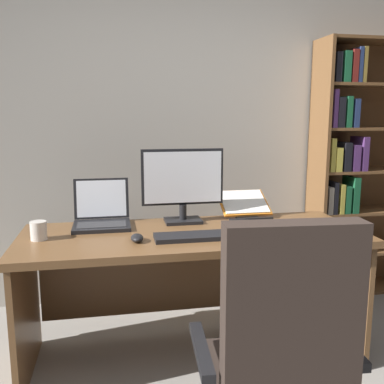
# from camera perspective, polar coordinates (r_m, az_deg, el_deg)

# --- Properties ---
(wall_back) EXTENTS (5.28, 0.12, 2.83)m
(wall_back) POSITION_cam_1_polar(r_m,az_deg,el_deg) (3.29, -0.90, 10.44)
(wall_back) COLOR #B2ADA3
(wall_back) RESTS_ON ground
(desk) EXTENTS (1.89, 0.72, 0.75)m
(desk) POSITION_cam_1_polar(r_m,az_deg,el_deg) (2.54, -0.23, -9.22)
(desk) COLOR brown
(desk) RESTS_ON ground
(bookshelf) EXTENTS (0.99, 0.31, 1.95)m
(bookshelf) POSITION_cam_1_polar(r_m,az_deg,el_deg) (3.59, 21.44, 2.72)
(bookshelf) COLOR brown
(bookshelf) RESTS_ON ground
(office_chair) EXTENTS (0.64, 0.60, 1.06)m
(office_chair) POSITION_cam_1_polar(r_m,az_deg,el_deg) (1.77, 11.45, -22.54)
(office_chair) COLOR black
(office_chair) RESTS_ON ground
(monitor) EXTENTS (0.49, 0.16, 0.45)m
(monitor) POSITION_cam_1_polar(r_m,az_deg,el_deg) (2.58, -1.24, 0.89)
(monitor) COLOR black
(monitor) RESTS_ON desk
(laptop) EXTENTS (0.33, 0.31, 0.26)m
(laptop) POSITION_cam_1_polar(r_m,az_deg,el_deg) (2.58, -11.89, -3.18)
(laptop) COLOR black
(laptop) RESTS_ON desk
(keyboard) EXTENTS (0.42, 0.15, 0.02)m
(keyboard) POSITION_cam_1_polar(r_m,az_deg,el_deg) (2.27, 0.30, -5.92)
(keyboard) COLOR black
(keyboard) RESTS_ON desk
(computer_mouse) EXTENTS (0.06, 0.10, 0.04)m
(computer_mouse) POSITION_cam_1_polar(r_m,az_deg,el_deg) (2.24, -7.31, -6.07)
(computer_mouse) COLOR black
(computer_mouse) RESTS_ON desk
(reading_stand_with_book) EXTENTS (0.31, 0.30, 0.15)m
(reading_stand_with_book) POSITION_cam_1_polar(r_m,az_deg,el_deg) (2.77, 6.96, -1.69)
(reading_stand_with_book) COLOR black
(reading_stand_with_book) RESTS_ON desk
(open_binder) EXTENTS (0.46, 0.36, 0.02)m
(open_binder) POSITION_cam_1_polar(r_m,az_deg,el_deg) (2.44, 16.17, -5.20)
(open_binder) COLOR green
(open_binder) RESTS_ON desk
(notepad) EXTENTS (0.18, 0.23, 0.01)m
(notepad) POSITION_cam_1_polar(r_m,az_deg,el_deg) (2.54, 6.74, -4.43)
(notepad) COLOR silver
(notepad) RESTS_ON desk
(pen) EXTENTS (0.14, 0.01, 0.01)m
(pen) POSITION_cam_1_polar(r_m,az_deg,el_deg) (2.55, 7.17, -4.20)
(pen) COLOR navy
(pen) RESTS_ON notepad
(coffee_mug) EXTENTS (0.08, 0.08, 0.10)m
(coffee_mug) POSITION_cam_1_polar(r_m,az_deg,el_deg) (2.38, -19.70, -4.85)
(coffee_mug) COLOR silver
(coffee_mug) RESTS_ON desk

